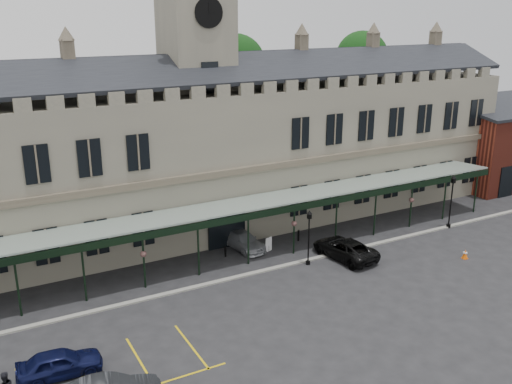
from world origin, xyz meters
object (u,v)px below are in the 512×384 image
car_left_a (60,363)px  lamp_post_mid (309,233)px  traffic_cone (465,254)px  sign_board (269,245)px  lamp_post_right (452,197)px  station_building (200,155)px  clock_tower (197,76)px  car_van (345,249)px  car_taxi (243,240)px

car_left_a → lamp_post_mid: bearing=-70.4°
traffic_cone → sign_board: bearing=146.2°
lamp_post_right → sign_board: size_ratio=4.15×
traffic_cone → car_left_a: size_ratio=0.17×
station_building → clock_tower: size_ratio=2.42×
traffic_cone → car_left_a: (-30.04, -0.37, 0.38)m
station_building → lamp_post_mid: station_building is taller
station_building → sign_board: size_ratio=51.76×
car_left_a → car_van: 22.54m
sign_board → car_taxi: car_taxi is taller
station_building → clock_tower: clock_tower is taller
station_building → traffic_cone: size_ratio=82.45×
car_left_a → station_building: bearing=-38.8°
station_building → car_left_a: 22.79m
sign_board → lamp_post_mid: bearing=-85.9°
station_building → car_left_a: (-15.00, -16.17, -5.73)m
clock_tower → car_taxi: size_ratio=5.37×
lamp_post_mid → car_left_a: lamp_post_mid is taller
traffic_cone → sign_board: sign_board is taller
lamp_post_right → traffic_cone: lamp_post_right is taller
lamp_post_mid → station_building: bearing=109.5°
car_left_a → car_van: bearing=-73.4°
traffic_cone → car_taxi: (-14.04, 9.89, 0.31)m
lamp_post_mid → car_van: size_ratio=0.78×
traffic_cone → car_taxi: bearing=144.8°
lamp_post_mid → car_taxi: 6.09m
clock_tower → lamp_post_right: (18.87, -10.57, -10.26)m
station_building → car_van: station_building is taller
station_building → clock_tower: 6.64m
station_building → lamp_post_right: size_ratio=12.48×
traffic_cone → car_van: car_van is taller
lamp_post_right → sign_board: 16.82m
clock_tower → traffic_cone: bearing=-46.6°
lamp_post_mid → sign_board: bearing=111.3°
station_building → traffic_cone: station_building is taller
lamp_post_right → car_taxi: (-17.87, 4.58, -2.18)m
car_taxi → sign_board: bearing=-52.8°
clock_tower → sign_board: bearing=-71.6°
station_building → lamp_post_right: (18.87, -10.49, -3.62)m
clock_tower → lamp_post_mid: bearing=-70.6°
clock_tower → car_van: (7.00, -11.36, -12.35)m
station_building → lamp_post_mid: bearing=-70.5°
sign_board → car_van: car_van is taller
clock_tower → car_left_a: bearing=-132.7°
lamp_post_mid → lamp_post_right: bearing=1.7°
station_building → car_taxi: (1.00, -5.91, -5.80)m
sign_board → car_left_a: bearing=-170.6°
car_taxi → traffic_cone: bearing=-42.9°
station_building → clock_tower: bearing=90.0°
station_building → car_taxi: 8.34m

